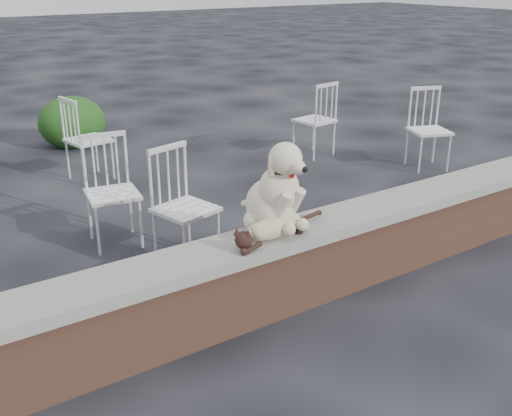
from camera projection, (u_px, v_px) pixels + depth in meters
ground at (389, 267)px, 4.81m from camera, size 60.00×60.00×0.00m
brick_wall at (391, 239)px, 4.72m from camera, size 6.00×0.30×0.50m
capstone at (394, 204)px, 4.61m from camera, size 6.20×0.40×0.08m
dog at (271, 183)px, 3.99m from camera, size 0.49×0.60×0.64m
cat at (274, 226)px, 3.92m from camera, size 1.01×0.36×0.17m
chair_e at (88, 139)px, 6.67m from camera, size 0.64×0.64×0.94m
chair_a at (186, 207)px, 4.75m from camera, size 0.68×0.68×0.94m
chair_b at (112, 192)px, 5.07m from camera, size 0.65×0.65×0.94m
chair_d at (430, 129)px, 7.05m from camera, size 0.73×0.73×0.94m
chair_c at (314, 119)px, 7.55m from camera, size 0.63×0.63×0.94m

